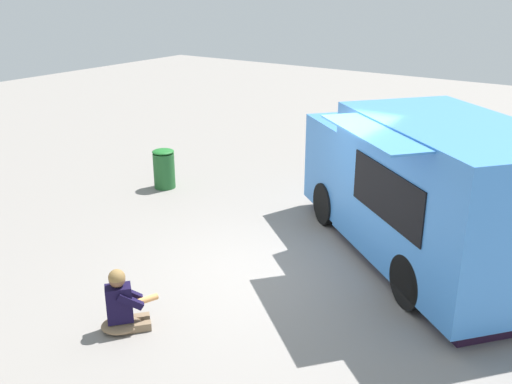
% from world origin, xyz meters
% --- Properties ---
extents(ground_plane, '(40.00, 40.00, 0.00)m').
position_xyz_m(ground_plane, '(0.00, 0.00, 0.00)').
color(ground_plane, gray).
extents(food_truck, '(5.32, 4.90, 2.43)m').
position_xyz_m(food_truck, '(1.56, 1.66, 1.16)').
color(food_truck, '#3E83D8').
rests_on(food_truck, ground_plane).
extents(person_customer, '(0.70, 0.78, 0.88)m').
position_xyz_m(person_customer, '(-0.88, -2.53, 0.34)').
color(person_customer, '#7D654B').
rests_on(person_customer, ground_plane).
extents(trash_bin, '(0.47, 0.47, 0.87)m').
position_xyz_m(trash_bin, '(-4.25, 1.84, 0.44)').
color(trash_bin, '#225D2A').
rests_on(trash_bin, ground_plane).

